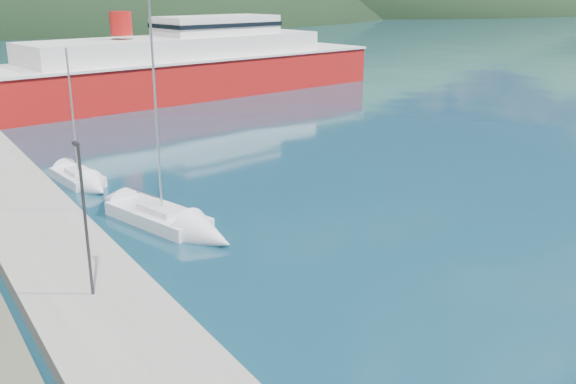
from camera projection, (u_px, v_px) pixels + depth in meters
quay at (28, 217)px, 34.70m from camera, size 5.00×88.00×0.80m
lamp_posts at (83, 213)px, 24.38m from camera, size 0.15×46.84×6.06m
sailboat_near at (184, 227)px, 33.59m from camera, size 4.66×9.38×13.06m
sailboat_mid at (87, 183)px, 41.25m from camera, size 2.74×6.66×9.53m
ferry at (182, 69)px, 75.39m from camera, size 53.57×18.89×10.43m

